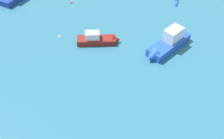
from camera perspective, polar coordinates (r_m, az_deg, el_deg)
name	(u,v)px	position (r m, az deg, el deg)	size (l,w,h in m)	color
motor_launch_blue_midfield_left	(167,44)	(31.74, 11.42, 5.23)	(6.30, 5.59, 2.64)	blue
motor_launch_maroon_outer_left	(99,39)	(32.26, -2.65, 6.34)	(5.14, 1.69, 1.73)	maroon
kayak_blue_outer_right	(176,1)	(41.47, 13.33, 13.83)	(1.45, 2.99, 0.29)	blue
mooring_buoy_midfield	(71,3)	(40.59, -8.53, 13.62)	(0.40, 0.40, 0.40)	red
mooring_buoy_between_boats_right	(60,37)	(34.04, -10.89, 6.73)	(0.37, 0.37, 0.37)	silver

